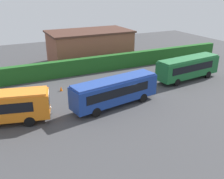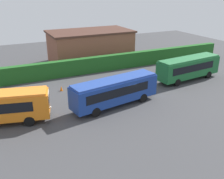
{
  "view_description": "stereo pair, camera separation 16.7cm",
  "coord_description": "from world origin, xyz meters",
  "px_view_note": "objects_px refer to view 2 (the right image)",
  "views": [
    {
      "loc": [
        -12.5,
        -22.9,
        12.16
      ],
      "look_at": [
        -0.71,
        1.27,
        1.3
      ],
      "focal_mm": 40.89,
      "sensor_mm": 36.0,
      "label": 1
    },
    {
      "loc": [
        -12.35,
        -22.98,
        12.16
      ],
      "look_at": [
        -0.71,
        1.27,
        1.3
      ],
      "focal_mm": 40.89,
      "sensor_mm": 36.0,
      "label": 2
    }
  ],
  "objects_px": {
    "person_far": "(174,68)",
    "traffic_cone": "(61,89)",
    "bus_green": "(189,67)",
    "person_right": "(168,69)",
    "person_center": "(119,85)",
    "bus_blue": "(115,90)"
  },
  "relations": [
    {
      "from": "person_center",
      "to": "person_right",
      "type": "height_order",
      "value": "person_center"
    },
    {
      "from": "bus_green",
      "to": "person_right",
      "type": "bearing_deg",
      "value": 111.88
    },
    {
      "from": "person_right",
      "to": "traffic_cone",
      "type": "xyz_separation_m",
      "value": [
        -15.67,
        0.88,
        -0.71
      ]
    },
    {
      "from": "bus_green",
      "to": "person_center",
      "type": "bearing_deg",
      "value": 173.78
    },
    {
      "from": "bus_blue",
      "to": "traffic_cone",
      "type": "relative_size",
      "value": 17.28
    },
    {
      "from": "person_center",
      "to": "traffic_cone",
      "type": "distance_m",
      "value": 7.26
    },
    {
      "from": "person_right",
      "to": "bus_green",
      "type": "bearing_deg",
      "value": 131.77
    },
    {
      "from": "person_right",
      "to": "person_far",
      "type": "xyz_separation_m",
      "value": [
        1.44,
        0.3,
        -0.1
      ]
    },
    {
      "from": "bus_blue",
      "to": "person_far",
      "type": "relative_size",
      "value": 5.96
    },
    {
      "from": "bus_blue",
      "to": "person_far",
      "type": "distance_m",
      "value": 14.31
    },
    {
      "from": "person_center",
      "to": "person_far",
      "type": "height_order",
      "value": "person_center"
    },
    {
      "from": "bus_blue",
      "to": "person_right",
      "type": "xyz_separation_m",
      "value": [
        11.46,
        5.85,
        -0.77
      ]
    },
    {
      "from": "person_center",
      "to": "traffic_cone",
      "type": "height_order",
      "value": "person_center"
    },
    {
      "from": "person_right",
      "to": "traffic_cone",
      "type": "distance_m",
      "value": 15.71
    },
    {
      "from": "bus_green",
      "to": "traffic_cone",
      "type": "bearing_deg",
      "value": 162.24
    },
    {
      "from": "bus_green",
      "to": "bus_blue",
      "type": "bearing_deg",
      "value": -172.25
    },
    {
      "from": "person_far",
      "to": "traffic_cone",
      "type": "bearing_deg",
      "value": -43.99
    },
    {
      "from": "bus_green",
      "to": "person_center",
      "type": "relative_size",
      "value": 5.34
    },
    {
      "from": "bus_green",
      "to": "person_far",
      "type": "relative_size",
      "value": 5.82
    },
    {
      "from": "person_center",
      "to": "person_right",
      "type": "distance_m",
      "value": 9.74
    },
    {
      "from": "person_center",
      "to": "bus_blue",
      "type": "bearing_deg",
      "value": 103.26
    },
    {
      "from": "person_right",
      "to": "bus_blue",
      "type": "bearing_deg",
      "value": 41.06
    }
  ]
}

